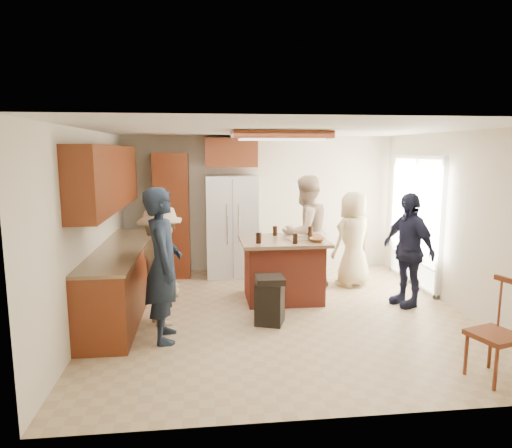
{
  "coord_description": "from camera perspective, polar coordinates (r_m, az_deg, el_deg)",
  "views": [
    {
      "loc": [
        -1.04,
        -5.94,
        2.23
      ],
      "look_at": [
        -0.27,
        0.73,
        1.15
      ],
      "focal_mm": 32.0,
      "sensor_mm": 36.0,
      "label": 1
    }
  ],
  "objects": [
    {
      "name": "trash_bin",
      "position": [
        6.0,
        1.74,
        -9.45
      ],
      "size": [
        0.43,
        0.43,
        0.63
      ],
      "color": "black",
      "rests_on": "ground"
    },
    {
      "name": "person_counter",
      "position": [
        6.0,
        -11.76,
        -5.06
      ],
      "size": [
        0.81,
        1.11,
        1.56
      ],
      "primitive_type": "imported",
      "rotation": [
        0.0,
        0.0,
        1.95
      ],
      "color": "tan",
      "rests_on": "ground"
    },
    {
      "name": "island_items",
      "position": [
        6.71,
        5.08,
        -1.7
      ],
      "size": [
        1.03,
        0.73,
        0.15
      ],
      "color": "silver",
      "rests_on": "kitchen_island"
    },
    {
      "name": "room_shell",
      "position": [
        9.42,
        28.61,
        -0.32
      ],
      "size": [
        8.0,
        5.2,
        5.0
      ],
      "color": "tan",
      "rests_on": "ground"
    },
    {
      "name": "left_cabinetry",
      "position": [
        6.58,
        -17.01,
        -2.44
      ],
      "size": [
        0.64,
        3.0,
        2.3
      ],
      "color": "maroon",
      "rests_on": "ground"
    },
    {
      "name": "kitchen_island",
      "position": [
        6.9,
        3.41,
        -5.61
      ],
      "size": [
        1.28,
        1.03,
        0.93
      ],
      "color": "#9C3A28",
      "rests_on": "ground"
    },
    {
      "name": "back_wall_units",
      "position": [
        8.19,
        -8.61,
        3.08
      ],
      "size": [
        1.8,
        0.6,
        2.45
      ],
      "color": "maroon",
      "rests_on": "ground"
    },
    {
      "name": "person_front_left",
      "position": [
        5.46,
        -11.53,
        -5.05
      ],
      "size": [
        0.54,
        0.7,
        1.82
      ],
      "primitive_type": "imported",
      "rotation": [
        0.0,
        0.0,
        1.65
      ],
      "color": "#1A2435",
      "rests_on": "ground"
    },
    {
      "name": "person_behind_right",
      "position": [
        7.7,
        12.06,
        -1.86
      ],
      "size": [
        0.92,
        0.8,
        1.58
      ],
      "primitive_type": "imported",
      "rotation": [
        0.0,
        0.0,
        3.62
      ],
      "color": "tan",
      "rests_on": "ground"
    },
    {
      "name": "person_behind_left",
      "position": [
        7.46,
        6.17,
        -1.02
      ],
      "size": [
        1.05,
        0.93,
        1.84
      ],
      "primitive_type": "imported",
      "rotation": [
        0.0,
        0.0,
        3.66
      ],
      "color": "tan",
      "rests_on": "ground"
    },
    {
      "name": "person_side_right",
      "position": [
        6.93,
        18.44,
        -3.05
      ],
      "size": [
        0.77,
        1.07,
        1.65
      ],
      "primitive_type": "imported",
      "rotation": [
        0.0,
        0.0,
        -1.26
      ],
      "color": "#1A1D35",
      "rests_on": "ground"
    },
    {
      "name": "refrigerator",
      "position": [
        8.18,
        -3.06,
        -0.23
      ],
      "size": [
        0.9,
        0.76,
        1.8
      ],
      "color": "white",
      "rests_on": "ground"
    },
    {
      "name": "spindle_chair",
      "position": [
        5.15,
        27.84,
        -12.15
      ],
      "size": [
        0.53,
        0.53,
        0.99
      ],
      "color": "maroon",
      "rests_on": "ground"
    }
  ]
}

